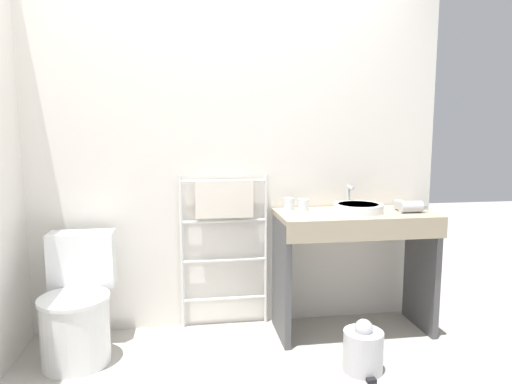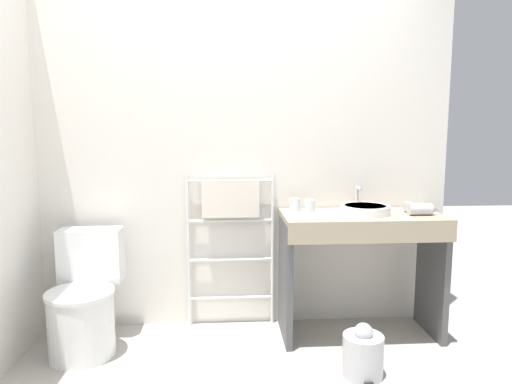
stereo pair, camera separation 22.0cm
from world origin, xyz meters
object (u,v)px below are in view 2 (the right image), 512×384
object	(u,v)px
sink_basin	(365,209)
cup_near_wall	(295,204)
toilet	(84,303)
cup_near_edge	(310,205)
towel_radiator	(231,217)
hair_dryer	(420,209)
trash_bin	(363,354)

from	to	relation	value
sink_basin	cup_near_wall	world-z (taller)	cup_near_wall
toilet	sink_basin	world-z (taller)	sink_basin
cup_near_edge	sink_basin	bearing A→B (deg)	-21.21
toilet	towel_radiator	xyz separation A→B (m)	(0.91, 0.31, 0.47)
toilet	hair_dryer	distance (m)	2.20
toilet	trash_bin	xyz separation A→B (m)	(1.63, -0.41, -0.17)
toilet	cup_near_wall	size ratio (longest dim) A/B	8.96
sink_basin	cup_near_wall	size ratio (longest dim) A/B	3.89
cup_near_wall	hair_dryer	bearing A→B (deg)	-15.05
towel_radiator	sink_basin	distance (m)	0.90
cup_near_edge	hair_dryer	size ratio (longest dim) A/B	0.39
toilet	hair_dryer	bearing A→B (deg)	1.24
sink_basin	cup_near_wall	distance (m)	0.46
towel_radiator	sink_basin	world-z (taller)	towel_radiator
sink_basin	trash_bin	distance (m)	0.90
cup_near_wall	trash_bin	bearing A→B (deg)	-66.61
trash_bin	toilet	bearing A→B (deg)	165.88
toilet	cup_near_edge	bearing A→B (deg)	8.92
towel_radiator	cup_near_edge	bearing A→B (deg)	-9.16
sink_basin	toilet	bearing A→B (deg)	-176.97
toilet	cup_near_edge	distance (m)	1.56
hair_dryer	trash_bin	size ratio (longest dim) A/B	0.64
towel_radiator	hair_dryer	bearing A→B (deg)	-12.31
towel_radiator	trash_bin	bearing A→B (deg)	-44.97
towel_radiator	sink_basin	size ratio (longest dim) A/B	3.30
sink_basin	cup_near_edge	bearing A→B (deg)	158.79
towel_radiator	hair_dryer	xyz separation A→B (m)	(1.21, -0.27, 0.09)
towel_radiator	cup_near_edge	size ratio (longest dim) A/B	14.01
towel_radiator	sink_basin	xyz separation A→B (m)	(0.87, -0.22, 0.08)
trash_bin	cup_near_wall	bearing A→B (deg)	113.39
toilet	trash_bin	bearing A→B (deg)	-14.12
toilet	towel_radiator	world-z (taller)	towel_radiator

